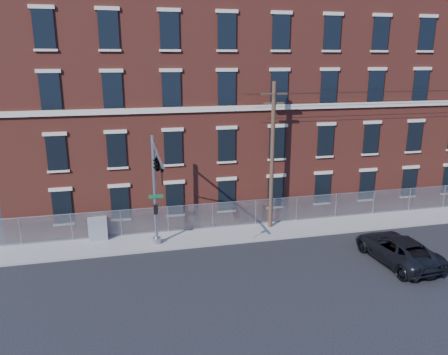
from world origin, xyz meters
TOP-DOWN VIEW (x-y plane):
  - ground at (0.00, 0.00)m, footprint 140.00×140.00m
  - sidewalk at (12.00, 5.00)m, footprint 65.00×3.00m
  - mill_building at (12.00, 13.93)m, footprint 55.30×14.32m
  - chain_link_fence at (12.00, 6.30)m, footprint 59.06×0.06m
  - traffic_signal_mast at (-6.00, 2.18)m, footprint 0.90×6.75m
  - utility_pole_near at (2.00, 5.60)m, footprint 1.80×0.28m
  - pickup_truck at (7.51, -1.06)m, footprint 3.01×5.92m
  - utility_cabinet at (-9.67, 6.00)m, footprint 1.22×0.66m

SIDE VIEW (x-z plane):
  - ground at x=0.00m, z-range 0.00..0.00m
  - sidewalk at x=12.00m, z-range 0.00..0.12m
  - pickup_truck at x=7.51m, z-range 0.00..1.60m
  - utility_cabinet at x=-9.67m, z-range 0.12..1.61m
  - chain_link_fence at x=12.00m, z-range 0.13..1.98m
  - utility_pole_near at x=2.00m, z-range 0.34..10.34m
  - traffic_signal_mast at x=-6.00m, z-range 1.89..8.89m
  - mill_building at x=12.00m, z-range 0.00..16.30m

